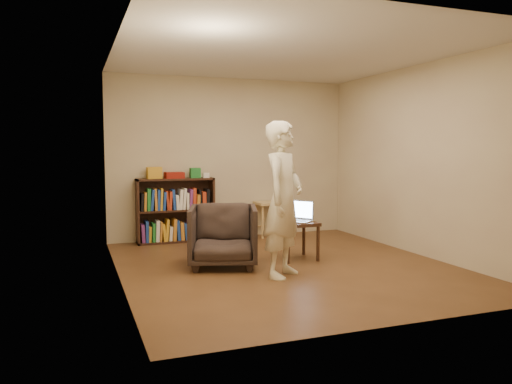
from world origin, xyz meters
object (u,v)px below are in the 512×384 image
object	(u,v)px
stool	(268,209)
person	(283,199)
bookshelf	(176,214)
side_table	(296,228)
laptop	(298,217)
armchair	(223,236)

from	to	relation	value
stool	person	size ratio (longest dim) A/B	0.33
bookshelf	stool	size ratio (longest dim) A/B	2.08
side_table	laptop	bearing A→B (deg)	27.10
bookshelf	person	bearing A→B (deg)	-73.74
stool	laptop	size ratio (longest dim) A/B	1.25
armchair	laptop	world-z (taller)	laptop
bookshelf	side_table	world-z (taller)	bookshelf
stool	side_table	xyz separation A→B (m)	(-0.28, -1.72, -0.05)
laptop	bookshelf	bearing A→B (deg)	-179.76
bookshelf	side_table	distance (m)	2.18
laptop	stool	bearing A→B (deg)	135.80
side_table	laptop	size ratio (longest dim) A/B	1.08
bookshelf	armchair	world-z (taller)	bookshelf
person	laptop	bearing A→B (deg)	11.17
laptop	armchair	bearing A→B (deg)	-122.00
bookshelf	armchair	distance (m)	1.85
stool	laptop	world-z (taller)	laptop
bookshelf	armchair	bearing A→B (deg)	-82.81
armchair	side_table	distance (m)	1.03
armchair	stool	bearing A→B (deg)	71.18
bookshelf	laptop	distance (m)	2.19
armchair	laptop	bearing A→B (deg)	21.53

